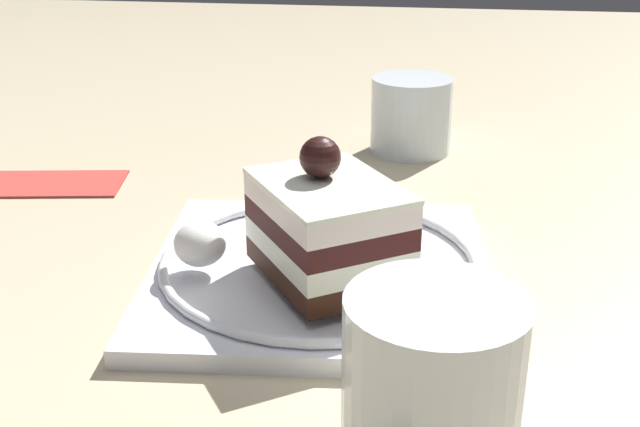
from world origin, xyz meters
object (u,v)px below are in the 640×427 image
(whipped_cream_dollop, at_px, (200,244))
(dessert_plate, at_px, (320,269))
(cake_slice, at_px, (328,227))
(drink_glass_far, at_px, (431,405))
(fork, at_px, (316,217))
(drink_glass_near, at_px, (411,118))
(folded_napkin, at_px, (55,183))

(whipped_cream_dollop, bearing_deg, dessert_plate, -162.85)
(cake_slice, distance_m, whipped_cream_dollop, 0.08)
(cake_slice, height_order, drink_glass_far, cake_slice)
(cake_slice, relative_size, drink_glass_far, 1.34)
(cake_slice, xyz_separation_m, drink_glass_far, (-0.07, 0.15, -0.01))
(fork, distance_m, drink_glass_far, 0.25)
(cake_slice, xyz_separation_m, fork, (0.02, -0.08, -0.03))
(drink_glass_near, relative_size, drink_glass_far, 0.86)
(drink_glass_far, bearing_deg, fork, -70.05)
(dessert_plate, bearing_deg, folded_napkin, -29.84)
(dessert_plate, height_order, drink_glass_near, drink_glass_near)
(dessert_plate, relative_size, drink_glass_far, 2.66)
(cake_slice, height_order, fork, cake_slice)
(cake_slice, relative_size, folded_napkin, 1.04)
(dessert_plate, bearing_deg, cake_slice, 109.74)
(cake_slice, height_order, folded_napkin, cake_slice)
(drink_glass_near, xyz_separation_m, drink_glass_far, (-0.03, 0.46, 0.01))
(cake_slice, bearing_deg, dessert_plate, -70.26)
(folded_napkin, bearing_deg, fork, 160.29)
(cake_slice, relative_size, drink_glass_near, 1.56)
(dessert_plate, bearing_deg, fork, -78.71)
(folded_napkin, bearing_deg, dessert_plate, 150.16)
(fork, relative_size, drink_glass_far, 1.08)
(whipped_cream_dollop, relative_size, fork, 0.34)
(drink_glass_near, relative_size, folded_napkin, 0.67)
(dessert_plate, xyz_separation_m, whipped_cream_dollop, (0.07, 0.02, 0.02))
(fork, xyz_separation_m, drink_glass_far, (-0.09, 0.24, 0.02))
(dessert_plate, relative_size, drink_glass_near, 3.09)
(drink_glass_near, bearing_deg, dessert_plate, 80.78)
(dessert_plate, bearing_deg, drink_glass_far, 112.62)
(fork, bearing_deg, cake_slice, 103.80)
(dessert_plate, xyz_separation_m, fork, (0.01, -0.06, 0.01))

